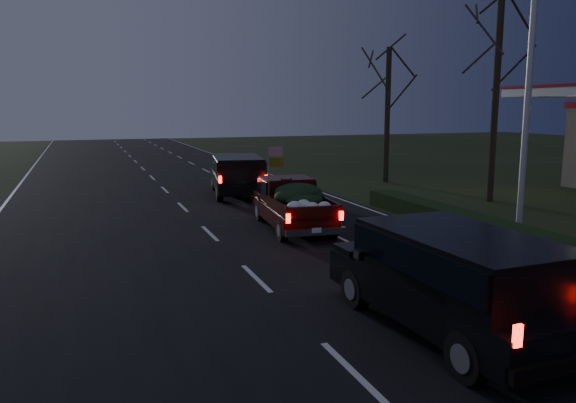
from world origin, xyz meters
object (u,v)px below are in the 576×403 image
object	(u,v)px
lead_suv	(238,171)
rear_suv	(456,272)
light_pole	(531,57)
pickup_truck	(293,201)

from	to	relation	value
lead_suv	rear_suv	distance (m)	16.52
lead_suv	rear_suv	xyz separation A→B (m)	(-0.55, -16.51, 0.03)
light_pole	lead_suv	world-z (taller)	light_pole
pickup_truck	rear_suv	bearing A→B (deg)	-87.35
light_pole	rear_suv	bearing A→B (deg)	-138.77
rear_suv	lead_suv	bearing A→B (deg)	86.34
light_pole	pickup_truck	size ratio (longest dim) A/B	1.93
pickup_truck	lead_suv	bearing A→B (deg)	94.23
pickup_truck	rear_suv	xyz separation A→B (m)	(-0.42, -9.14, 0.22)
light_pole	rear_suv	world-z (taller)	light_pole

